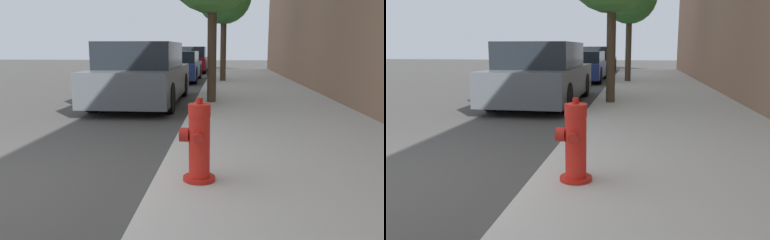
% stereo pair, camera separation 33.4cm
% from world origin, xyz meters
% --- Properties ---
extents(sidewalk_slab, '(3.32, 40.00, 0.12)m').
position_xyz_m(sidewalk_slab, '(3.32, 0.00, 0.06)').
color(sidewalk_slab, '#B7B2A8').
rests_on(sidewalk_slab, ground_plane).
extents(fire_hydrant, '(0.34, 0.34, 0.78)m').
position_xyz_m(fire_hydrant, '(2.10, 0.24, 0.48)').
color(fire_hydrant, red).
rests_on(fire_hydrant, sidewalk_slab).
extents(parked_car_near, '(1.85, 4.59, 1.49)m').
position_xyz_m(parked_car_near, '(0.37, 5.94, 0.72)').
color(parked_car_near, '#4C5156').
rests_on(parked_car_near, ground_plane).
extents(parked_car_mid, '(1.85, 4.25, 1.23)m').
position_xyz_m(parked_car_mid, '(0.41, 12.45, 0.61)').
color(parked_car_mid, navy).
rests_on(parked_car_mid, ground_plane).
extents(parked_car_far, '(1.86, 3.88, 1.43)m').
position_xyz_m(parked_car_far, '(0.49, 18.09, 0.69)').
color(parked_car_far, maroon).
rests_on(parked_car_far, ground_plane).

